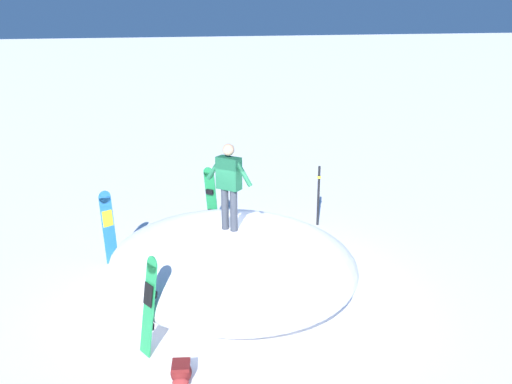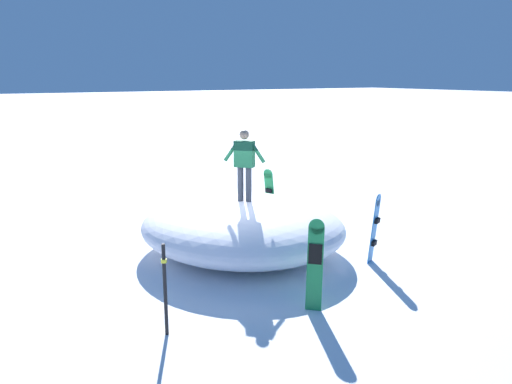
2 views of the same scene
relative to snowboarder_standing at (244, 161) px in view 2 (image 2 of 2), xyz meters
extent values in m
plane|color=white|center=(-0.52, -0.14, -2.25)|extent=(240.00, 240.00, 0.00)
ellipsoid|color=white|center=(-0.02, 0.09, -1.61)|extent=(5.79, 6.09, 1.29)
cylinder|color=#333842|center=(0.07, -0.08, -0.56)|extent=(0.14, 0.14, 0.82)
cylinder|color=#333842|center=(-0.07, 0.08, -0.56)|extent=(0.14, 0.14, 0.82)
cube|color=#195638|center=(0.00, 0.00, 0.16)|extent=(0.46, 0.49, 0.61)
sphere|color=tan|center=(0.00, 0.00, 0.60)|extent=(0.22, 0.22, 0.22)
cylinder|color=#195638|center=(0.21, -0.24, 0.21)|extent=(0.32, 0.35, 0.51)
cylinder|color=#195638|center=(-0.21, 0.24, 0.21)|extent=(0.32, 0.35, 0.51)
cube|color=#1E8C47|center=(1.78, 1.64, -1.50)|extent=(0.35, 0.36, 1.51)
cylinder|color=#1E8C47|center=(1.67, 1.60, -0.75)|extent=(0.17, 0.29, 0.29)
cube|color=black|center=(1.77, 1.64, -1.23)|extent=(0.16, 0.25, 0.36)
cube|color=black|center=(1.70, 1.61, -1.23)|extent=(0.16, 0.21, 0.12)
cube|color=black|center=(1.78, 1.64, -1.77)|extent=(0.16, 0.21, 0.12)
cube|color=#1E8C47|center=(-0.39, -3.23, -1.49)|extent=(0.36, 0.36, 1.53)
cylinder|color=#1E8C47|center=(-0.32, -3.16, -0.72)|extent=(0.25, 0.25, 0.29)
cube|color=black|center=(-0.38, -3.22, -1.21)|extent=(0.21, 0.21, 0.37)
cube|color=black|center=(-0.34, -3.17, -1.21)|extent=(0.19, 0.19, 0.12)
cube|color=black|center=(-0.39, -3.22, -1.76)|extent=(0.19, 0.19, 0.12)
cube|color=#2672BF|center=(2.17, -2.09, -1.51)|extent=(0.32, 0.25, 1.48)
cylinder|color=#2672BF|center=(2.20, -2.14, -0.77)|extent=(0.27, 0.16, 0.28)
cube|color=yellow|center=(2.17, -2.10, -1.25)|extent=(0.23, 0.14, 0.36)
cube|color=black|center=(2.20, -2.15, -1.25)|extent=(0.21, 0.15, 0.12)
cube|color=black|center=(2.18, -2.10, -1.78)|extent=(0.21, 0.15, 0.12)
ellipsoid|color=maroon|center=(1.45, 2.57, -2.10)|extent=(0.40, 0.43, 0.31)
ellipsoid|color=maroon|center=(1.49, 2.73, -2.15)|extent=(0.26, 0.16, 0.15)
cube|color=maroon|center=(1.45, 2.57, -1.97)|extent=(0.33, 0.37, 0.06)
cylinder|color=maroon|center=(1.32, 2.39, -2.24)|extent=(0.10, 0.26, 0.04)
cylinder|color=maroon|center=(1.49, 2.35, -2.24)|extent=(0.10, 0.26, 0.04)
cylinder|color=black|center=(-3.07, -2.75, -1.47)|extent=(0.06, 0.06, 1.58)
cylinder|color=yellow|center=(-3.07, -2.75, -0.96)|extent=(0.10, 0.10, 0.06)
camera|label=1|loc=(2.52, 9.61, 2.99)|focal=39.07mm
camera|label=2|loc=(-5.75, -10.02, 1.94)|focal=35.38mm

